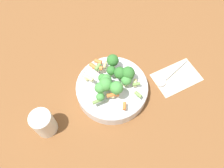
{
  "coord_description": "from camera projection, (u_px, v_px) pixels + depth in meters",
  "views": [
    {
      "loc": [
        -0.36,
        0.03,
        0.7
      ],
      "look_at": [
        0.0,
        0.0,
        0.06
      ],
      "focal_mm": 35.0,
      "sensor_mm": 36.0,
      "label": 1
    }
  ],
  "objects": [
    {
      "name": "bowl",
      "position": [
        112.0,
        88.0,
        0.76
      ],
      "size": [
        0.25,
        0.25,
        0.05
      ],
      "color": "silver",
      "rests_on": "ground_plane"
    },
    {
      "name": "napkin",
      "position": [
        177.0,
        77.0,
        0.81
      ],
      "size": [
        0.17,
        0.2,
        0.01
      ],
      "color": "beige",
      "rests_on": "ground_plane"
    },
    {
      "name": "cup",
      "position": [
        44.0,
        123.0,
        0.68
      ],
      "size": [
        0.07,
        0.07,
        0.1
      ],
      "color": "silver",
      "rests_on": "ground_plane"
    },
    {
      "name": "ground_plane",
      "position": [
        112.0,
        92.0,
        0.79
      ],
      "size": [
        3.0,
        3.0,
        0.0
      ],
      "primitive_type": "plane",
      "color": "brown"
    },
    {
      "name": "pasta_salad",
      "position": [
        114.0,
        78.0,
        0.71
      ],
      "size": [
        0.2,
        0.19,
        0.08
      ],
      "color": "#8CB766",
      "rests_on": "bowl"
    },
    {
      "name": "spoon",
      "position": [
        168.0,
        78.0,
        0.8
      ],
      "size": [
        0.12,
        0.14,
        0.01
      ],
      "rotation": [
        0.0,
        0.0,
        8.53
      ],
      "color": "silver",
      "rests_on": "napkin"
    }
  ]
}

